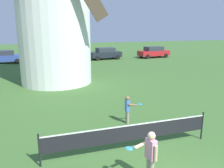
# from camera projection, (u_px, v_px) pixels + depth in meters

# --- Properties ---
(tennis_net) EXTENTS (6.05, 0.06, 1.10)m
(tennis_net) POSITION_uv_depth(u_px,v_px,m) (130.00, 133.00, 7.98)
(tennis_net) COLOR black
(tennis_net) RESTS_ON ground_plane
(player_near) EXTENTS (0.85, 0.49, 1.48)m
(player_near) POSITION_uv_depth(u_px,v_px,m) (150.00, 153.00, 6.41)
(player_near) COLOR #9E937F
(player_near) RESTS_ON ground_plane
(player_far) EXTENTS (0.73, 0.54, 1.27)m
(player_far) POSITION_uv_depth(u_px,v_px,m) (128.00, 108.00, 10.36)
(player_far) COLOR #9E937F
(player_far) RESTS_ON ground_plane
(parked_car_blue) EXTENTS (4.46, 2.28, 1.56)m
(parked_car_blue) POSITION_uv_depth(u_px,v_px,m) (3.00, 57.00, 27.53)
(parked_car_blue) COLOR #334C99
(parked_car_blue) RESTS_ON ground_plane
(parked_car_mustard) EXTENTS (4.36, 2.31, 1.56)m
(parked_car_mustard) POSITION_uv_depth(u_px,v_px,m) (63.00, 55.00, 28.88)
(parked_car_mustard) COLOR #999919
(parked_car_mustard) RESTS_ON ground_plane
(parked_car_black) EXTENTS (4.36, 2.21, 1.56)m
(parked_car_black) POSITION_uv_depth(u_px,v_px,m) (105.00, 53.00, 31.27)
(parked_car_black) COLOR #1E232D
(parked_car_black) RESTS_ON ground_plane
(parked_car_red) EXTENTS (4.62, 2.25, 1.56)m
(parked_car_red) POSITION_uv_depth(u_px,v_px,m) (154.00, 52.00, 33.02)
(parked_car_red) COLOR red
(parked_car_red) RESTS_ON ground_plane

